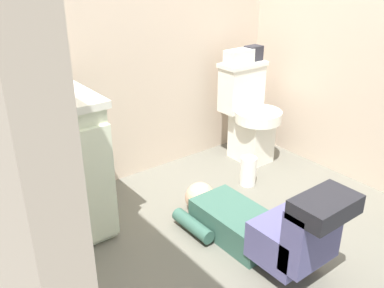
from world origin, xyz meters
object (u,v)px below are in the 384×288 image
(toilet, at_px, (249,114))
(bottle_clear, at_px, (4,88))
(toiletry_bag, at_px, (254,53))
(vanity_cabinet, at_px, (46,170))
(faucet, at_px, (23,83))
(paper_towel_roll, at_px, (248,171))
(person_plumber, at_px, (260,225))
(bottle_white, at_px, (22,81))
(tissue_box, at_px, (239,56))
(bottle_amber, at_px, (32,82))

(toilet, bearing_deg, bottle_clear, 178.61)
(toilet, distance_m, toiletry_bag, 0.46)
(vanity_cabinet, height_order, faucet, faucet)
(bottle_clear, distance_m, paper_towel_roll, 1.64)
(faucet, xyz_separation_m, person_plumber, (0.82, -0.98, -0.69))
(toilet, bearing_deg, bottle_white, 179.83)
(vanity_cabinet, distance_m, paper_towel_roll, 1.35)
(vanity_cabinet, xyz_separation_m, toiletry_bag, (1.69, 0.14, 0.39))
(toilet, xyz_separation_m, toiletry_bag, (0.10, 0.09, 0.44))
(vanity_cabinet, bearing_deg, person_plumber, -45.62)
(paper_towel_roll, bearing_deg, toilet, 46.80)
(tissue_box, height_order, bottle_clear, bottle_clear)
(toilet, relative_size, bottle_white, 4.33)
(toiletry_bag, bearing_deg, faucet, 179.91)
(vanity_cabinet, distance_m, tissue_box, 1.60)
(toilet, distance_m, faucet, 1.67)
(vanity_cabinet, xyz_separation_m, faucet, (-0.00, 0.15, 0.45))
(faucet, distance_m, bottle_clear, 0.12)
(person_plumber, xyz_separation_m, tissue_box, (0.73, 0.97, 0.62))
(vanity_cabinet, xyz_separation_m, bottle_white, (-0.03, 0.06, 0.49))
(bottle_clear, relative_size, paper_towel_roll, 0.57)
(toilet, bearing_deg, person_plumber, -131.32)
(paper_towel_roll, bearing_deg, toiletry_bag, 45.35)
(vanity_cabinet, height_order, bottle_amber, bottle_amber)
(person_plumber, height_order, bottle_clear, bottle_clear)
(toilet, xyz_separation_m, vanity_cabinet, (-1.59, -0.05, 0.05))
(toilet, distance_m, paper_towel_roll, 0.51)
(tissue_box, relative_size, bottle_amber, 2.03)
(faucet, height_order, paper_towel_roll, faucet)
(toilet, height_order, vanity_cabinet, vanity_cabinet)
(vanity_cabinet, height_order, toiletry_bag, toiletry_bag)
(person_plumber, height_order, tissue_box, tissue_box)
(tissue_box, height_order, bottle_amber, bottle_amber)
(person_plumber, distance_m, toiletry_bag, 1.46)
(faucet, distance_m, paper_towel_roll, 1.56)
(person_plumber, relative_size, bottle_clear, 9.08)
(person_plumber, distance_m, bottle_clear, 1.48)
(toiletry_bag, height_order, paper_towel_roll, toiletry_bag)
(bottle_amber, xyz_separation_m, paper_towel_roll, (1.25, -0.39, -0.77))
(bottle_clear, bearing_deg, person_plumber, -45.06)
(bottle_white, bearing_deg, toiletry_bag, 2.85)
(toilet, xyz_separation_m, faucet, (-1.59, 0.09, 0.50))
(toilet, distance_m, tissue_box, 0.44)
(vanity_cabinet, bearing_deg, bottle_clear, 139.44)
(paper_towel_roll, bearing_deg, bottle_amber, 162.54)
(tissue_box, xyz_separation_m, bottle_clear, (-1.65, -0.05, 0.08))
(person_plumber, xyz_separation_m, bottle_amber, (-0.77, 0.96, 0.70))
(toiletry_bag, bearing_deg, person_plumber, -132.16)
(bottle_clear, distance_m, bottle_white, 0.09)
(vanity_cabinet, distance_m, person_plumber, 1.19)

